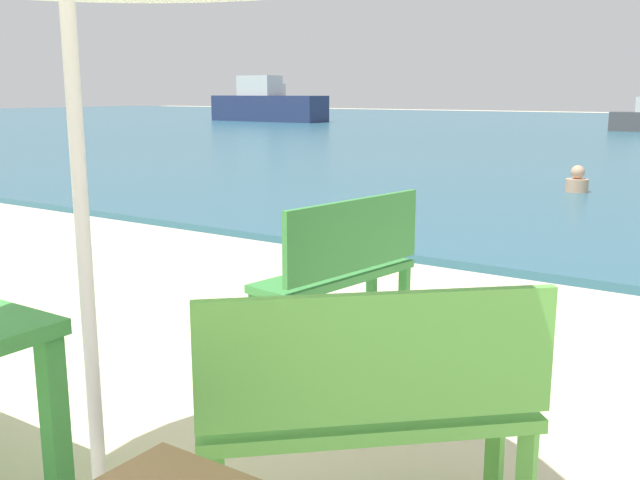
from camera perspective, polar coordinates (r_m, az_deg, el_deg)
bench_green_left at (r=2.53m, az=4.11°, el=-12.60°), size 1.12×1.08×0.95m
bench_green_right at (r=4.45m, az=1.88°, el=-1.84°), size 0.54×1.24×0.95m
swimmer_person at (r=11.67m, az=19.76°, el=4.39°), size 0.34×0.34×0.41m
boat_ferry at (r=49.36m, az=-3.58°, el=10.78°), size 5.63×1.54×2.05m
boat_tanker at (r=38.21m, az=-4.22°, el=10.67°), size 6.43×1.75×2.34m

